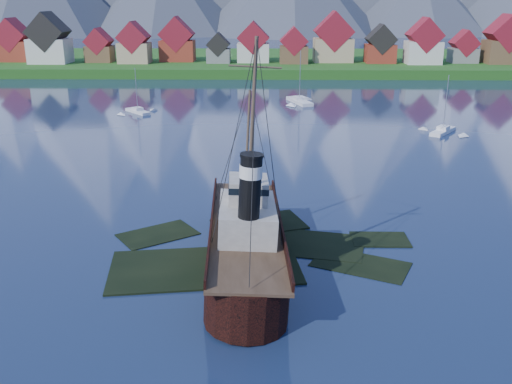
{
  "coord_description": "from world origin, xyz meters",
  "views": [
    {
      "loc": [
        2.8,
        -51.12,
        24.53
      ],
      "look_at": [
        1.73,
        6.0,
        5.0
      ],
      "focal_mm": 40.0,
      "sensor_mm": 36.0,
      "label": 1
    }
  ],
  "objects_px": {
    "sailboat_c": "(138,112)",
    "sailboat_d": "(443,132)",
    "sailboat_e": "(299,102)",
    "tugboat_wreck": "(244,235)"
  },
  "relations": [
    {
      "from": "sailboat_d",
      "to": "sailboat_e",
      "type": "xyz_separation_m",
      "value": [
        -25.63,
        32.48,
        0.02
      ]
    },
    {
      "from": "tugboat_wreck",
      "to": "sailboat_d",
      "type": "bearing_deg",
      "value": 54.73
    },
    {
      "from": "sailboat_e",
      "to": "tugboat_wreck",
      "type": "bearing_deg",
      "value": -114.82
    },
    {
      "from": "tugboat_wreck",
      "to": "sailboat_c",
      "type": "height_order",
      "value": "tugboat_wreck"
    },
    {
      "from": "tugboat_wreck",
      "to": "sailboat_d",
      "type": "xyz_separation_m",
      "value": [
        35.76,
        56.78,
        -2.62
      ]
    },
    {
      "from": "sailboat_c",
      "to": "sailboat_e",
      "type": "relative_size",
      "value": 0.79
    },
    {
      "from": "sailboat_c",
      "to": "sailboat_d",
      "type": "relative_size",
      "value": 0.91
    },
    {
      "from": "tugboat_wreck",
      "to": "sailboat_c",
      "type": "relative_size",
      "value": 2.77
    },
    {
      "from": "sailboat_c",
      "to": "tugboat_wreck",
      "type": "bearing_deg",
      "value": -111.27
    },
    {
      "from": "sailboat_d",
      "to": "sailboat_e",
      "type": "distance_m",
      "value": 41.37
    }
  ]
}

